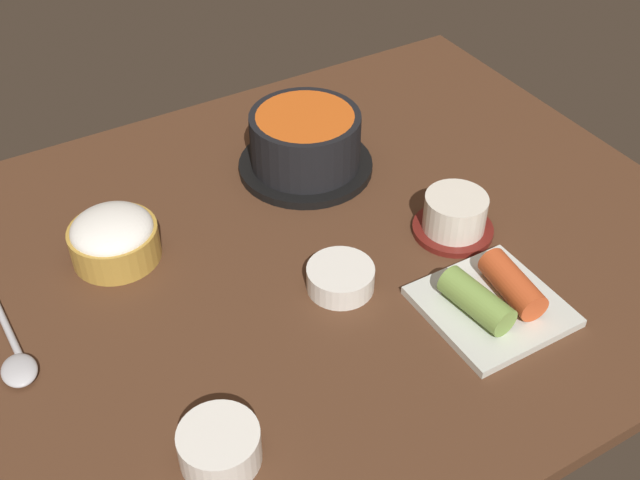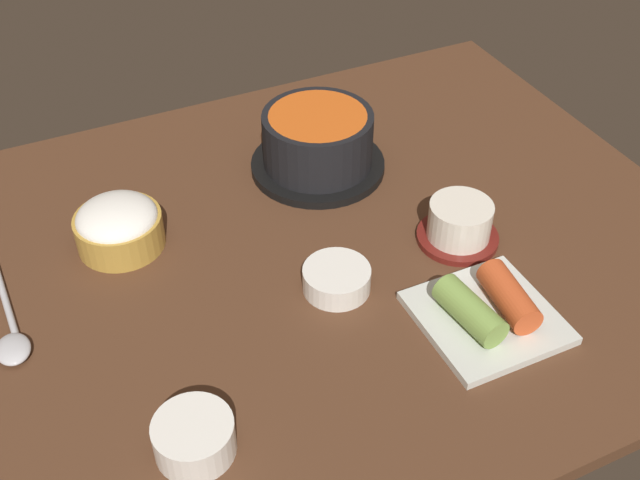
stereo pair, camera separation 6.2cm
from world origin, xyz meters
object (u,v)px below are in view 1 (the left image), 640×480
rice_bowl (114,237)px  spoon (14,354)px  side_bowl_near (219,445)px  stone_pot (305,143)px  tea_cup_with_saucer (455,216)px  banchan_cup_center (340,277)px  kimchi_plate (493,299)px

rice_bowl → spoon: 17.82cm
side_bowl_near → spoon: side_bowl_near is taller
stone_pot → tea_cup_with_saucer: stone_pot is taller
spoon → rice_bowl: bearing=34.3°
tea_cup_with_saucer → banchan_cup_center: size_ratio=1.29×
rice_bowl → spoon: (-14.58, -9.96, -2.39)cm
stone_pot → kimchi_plate: (4.65, -33.76, -2.60)cm
kimchi_plate → spoon: bearing=157.6°
tea_cup_with_saucer → side_bowl_near: bearing=-158.6°
kimchi_plate → tea_cup_with_saucer: bearing=70.6°
side_bowl_near → spoon: 25.72cm
stone_pot → side_bowl_near: 46.52cm
stone_pot → side_bowl_near: bearing=-129.3°
tea_cup_with_saucer → banchan_cup_center: (-17.18, -1.33, -1.04)cm
side_bowl_near → tea_cup_with_saucer: bearing=21.4°
rice_bowl → tea_cup_with_saucer: bearing=-24.0°
stone_pot → side_bowl_near: (-29.41, -35.97, -2.20)cm
stone_pot → rice_bowl: 28.65cm
rice_bowl → spoon: rice_bowl is taller
tea_cup_with_saucer → kimchi_plate: size_ratio=0.70×
banchan_cup_center → side_bowl_near: size_ratio=1.01×
banchan_cup_center → spoon: size_ratio=0.43×
side_bowl_near → stone_pot: bearing=50.7°
tea_cup_with_saucer → side_bowl_near: tea_cup_with_saucer is taller
tea_cup_with_saucer → banchan_cup_center: tea_cup_with_saucer is taller
rice_bowl → banchan_cup_center: (20.34, -18.01, -1.46)cm
tea_cup_with_saucer → rice_bowl: bearing=156.0°
rice_bowl → kimchi_plate: size_ratio=0.73×
banchan_cup_center → spoon: banchan_cup_center is taller
banchan_cup_center → spoon: 35.85cm
banchan_cup_center → kimchi_plate: bearing=-42.5°
stone_pot → side_bowl_near: size_ratio=2.38×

